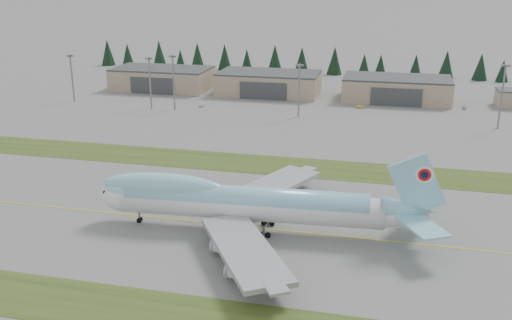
% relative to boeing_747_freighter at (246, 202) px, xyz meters
% --- Properties ---
extents(ground, '(7000.00, 7000.00, 0.00)m').
position_rel_boeing_747_freighter_xyz_m(ground, '(-12.54, 1.66, -6.81)').
color(ground, slate).
rests_on(ground, ground).
extents(grass_strip_near, '(400.00, 14.00, 0.08)m').
position_rel_boeing_747_freighter_xyz_m(grass_strip_near, '(-12.54, -36.34, -6.81)').
color(grass_strip_near, '#374B1A').
rests_on(grass_strip_near, ground).
extents(grass_strip_far, '(400.00, 18.00, 0.08)m').
position_rel_boeing_747_freighter_xyz_m(grass_strip_far, '(-12.54, 46.66, -6.81)').
color(grass_strip_far, '#374B1A').
rests_on(grass_strip_far, ground).
extents(taxiway_line_main, '(400.00, 0.40, 0.02)m').
position_rel_boeing_747_freighter_xyz_m(taxiway_line_main, '(-12.54, 1.66, -6.81)').
color(taxiway_line_main, yellow).
rests_on(taxiway_line_main, ground).
extents(boeing_747_freighter, '(78.32, 67.62, 20.66)m').
position_rel_boeing_747_freighter_xyz_m(boeing_747_freighter, '(0.00, 0.00, 0.00)').
color(boeing_747_freighter, white).
rests_on(boeing_747_freighter, ground).
extents(hangar_left, '(48.00, 26.60, 10.80)m').
position_rel_boeing_747_freighter_xyz_m(hangar_left, '(-82.54, 151.56, -1.42)').
color(hangar_left, tan).
rests_on(hangar_left, ground).
extents(hangar_center, '(48.00, 26.60, 10.80)m').
position_rel_boeing_747_freighter_xyz_m(hangar_center, '(-27.54, 151.56, -1.42)').
color(hangar_center, tan).
rests_on(hangar_center, ground).
extents(hangar_right, '(48.00, 26.60, 10.80)m').
position_rel_boeing_747_freighter_xyz_m(hangar_right, '(32.46, 151.56, -1.42)').
color(hangar_right, tan).
rests_on(hangar_right, ground).
extents(floodlight_masts, '(184.29, 9.03, 24.20)m').
position_rel_boeing_747_freighter_xyz_m(floodlight_masts, '(-34.14, 110.59, 8.89)').
color(floodlight_masts, gray).
rests_on(floodlight_masts, ground).
extents(service_vehicle_a, '(1.60, 3.79, 1.28)m').
position_rel_boeing_747_freighter_xyz_m(service_vehicle_a, '(-50.50, 118.12, -6.81)').
color(service_vehicle_a, silver).
rests_on(service_vehicle_a, ground).
extents(service_vehicle_b, '(3.96, 2.07, 1.24)m').
position_rel_boeing_747_freighter_xyz_m(service_vehicle_b, '(17.49, 131.58, -6.81)').
color(service_vehicle_b, gold).
rests_on(service_vehicle_b, ground).
extents(service_vehicle_c, '(2.16, 3.86, 1.06)m').
position_rel_boeing_747_freighter_xyz_m(service_vehicle_c, '(61.47, 140.30, -6.81)').
color(service_vehicle_c, '#A0A2A5').
rests_on(service_vehicle_c, ground).
extents(conifer_belt, '(274.28, 16.34, 16.86)m').
position_rel_boeing_747_freighter_xyz_m(conifer_belt, '(-23.82, 213.93, 0.73)').
color(conifer_belt, black).
rests_on(conifer_belt, ground).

